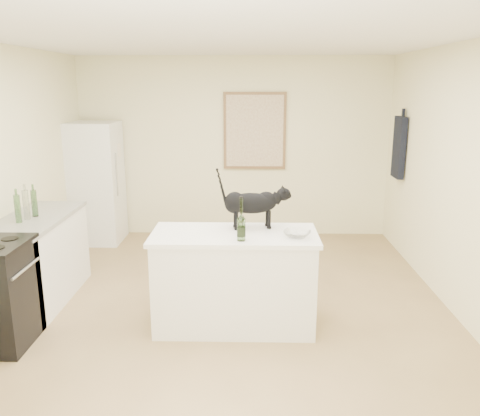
# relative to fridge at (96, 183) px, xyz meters

# --- Properties ---
(floor) EXTENTS (5.50, 5.50, 0.00)m
(floor) POSITION_rel_fridge_xyz_m (1.95, -2.35, -0.85)
(floor) COLOR #A48557
(floor) RESTS_ON ground
(ceiling) EXTENTS (5.50, 5.50, 0.00)m
(ceiling) POSITION_rel_fridge_xyz_m (1.95, -2.35, 1.75)
(ceiling) COLOR white
(ceiling) RESTS_ON ground
(wall_back) EXTENTS (4.50, 0.00, 4.50)m
(wall_back) POSITION_rel_fridge_xyz_m (1.95, 0.40, 0.45)
(wall_back) COLOR #F3EBBC
(wall_back) RESTS_ON ground
(wall_front) EXTENTS (4.50, 0.00, 4.50)m
(wall_front) POSITION_rel_fridge_xyz_m (1.95, -5.10, 0.45)
(wall_front) COLOR #F3EBBC
(wall_front) RESTS_ON ground
(wall_right) EXTENTS (0.00, 5.50, 5.50)m
(wall_right) POSITION_rel_fridge_xyz_m (4.20, -2.35, 0.45)
(wall_right) COLOR #F3EBBC
(wall_right) RESTS_ON ground
(island_base) EXTENTS (1.44, 0.67, 0.86)m
(island_base) POSITION_rel_fridge_xyz_m (2.05, -2.55, -0.42)
(island_base) COLOR white
(island_base) RESTS_ON floor
(island_top) EXTENTS (1.50, 0.70, 0.04)m
(island_top) POSITION_rel_fridge_xyz_m (2.05, -2.55, 0.03)
(island_top) COLOR white
(island_top) RESTS_ON island_base
(left_cabinets) EXTENTS (0.60, 1.40, 0.86)m
(left_cabinets) POSITION_rel_fridge_xyz_m (0.00, -2.05, -0.42)
(left_cabinets) COLOR white
(left_cabinets) RESTS_ON floor
(left_countertop) EXTENTS (0.62, 1.44, 0.04)m
(left_countertop) POSITION_rel_fridge_xyz_m (0.00, -2.05, 0.03)
(left_countertop) COLOR gray
(left_countertop) RESTS_ON left_cabinets
(fridge) EXTENTS (0.68, 0.68, 1.70)m
(fridge) POSITION_rel_fridge_xyz_m (0.00, 0.00, 0.00)
(fridge) COLOR white
(fridge) RESTS_ON floor
(artwork_frame) EXTENTS (0.90, 0.03, 1.10)m
(artwork_frame) POSITION_rel_fridge_xyz_m (2.25, 0.37, 0.70)
(artwork_frame) COLOR brown
(artwork_frame) RESTS_ON wall_back
(artwork_canvas) EXTENTS (0.82, 0.00, 1.02)m
(artwork_canvas) POSITION_rel_fridge_xyz_m (2.25, 0.35, 0.70)
(artwork_canvas) COLOR beige
(artwork_canvas) RESTS_ON wall_back
(hanging_garment) EXTENTS (0.08, 0.34, 0.80)m
(hanging_garment) POSITION_rel_fridge_xyz_m (4.14, -0.30, 0.55)
(hanging_garment) COLOR black
(hanging_garment) RESTS_ON wall_right
(black_cat) EXTENTS (0.63, 0.27, 0.42)m
(black_cat) POSITION_rel_fridge_xyz_m (2.20, -2.39, 0.26)
(black_cat) COLOR black
(black_cat) RESTS_ON island_top
(wine_bottle) EXTENTS (0.09, 0.09, 0.34)m
(wine_bottle) POSITION_rel_fridge_xyz_m (2.12, -2.77, 0.22)
(wine_bottle) COLOR #2F5421
(wine_bottle) RESTS_ON island_top
(glass_bowl) EXTENTS (0.28, 0.28, 0.06)m
(glass_bowl) POSITION_rel_fridge_xyz_m (2.60, -2.67, 0.08)
(glass_bowl) COLOR white
(glass_bowl) RESTS_ON island_top
(fridge_paper) EXTENTS (0.02, 0.15, 0.19)m
(fridge_paper) POSITION_rel_fridge_xyz_m (0.34, 0.05, 0.46)
(fridge_paper) COLOR white
(fridge_paper) RESTS_ON fridge
(counter_bottle_cluster) EXTENTS (0.12, 0.30, 0.29)m
(counter_bottle_cluster) POSITION_rel_fridge_xyz_m (-0.02, -2.13, 0.19)
(counter_bottle_cluster) COLOR #1D521C
(counter_bottle_cluster) RESTS_ON left_countertop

